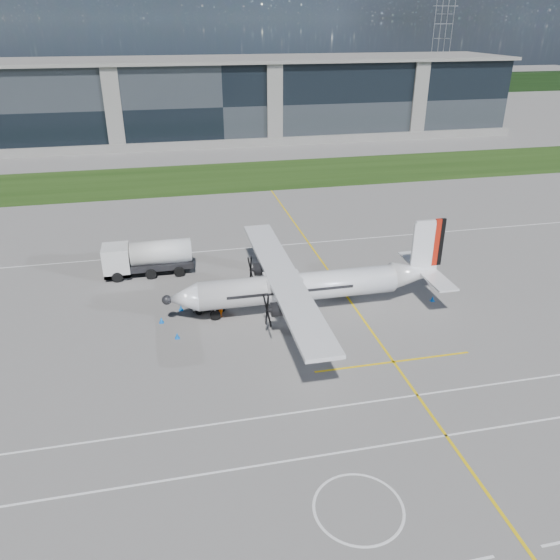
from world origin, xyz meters
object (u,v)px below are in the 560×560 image
at_px(turboprop_aircraft, 309,271).
at_px(ground_crew_person, 221,306).
at_px(baggage_tug, 209,299).
at_px(safety_cone_tail, 433,299).
at_px(pylon_east, 441,43).
at_px(safety_cone_nose_port, 177,335).
at_px(fuel_tanker_truck, 141,258).
at_px(safety_cone_nose_stbd, 181,308).
at_px(safety_cone_stbdwing, 261,257).
at_px(safety_cone_fwd, 161,320).

bearing_deg(turboprop_aircraft, ground_crew_person, 175.80).
xyz_separation_m(baggage_tug, safety_cone_tail, (19.54, -2.82, -0.68)).
relative_size(pylon_east, safety_cone_nose_port, 60.00).
relative_size(fuel_tanker_truck, ground_crew_person, 4.62).
relative_size(turboprop_aircraft, safety_cone_nose_port, 49.58).
bearing_deg(fuel_tanker_truck, safety_cone_nose_stbd, -68.50).
xyz_separation_m(ground_crew_person, safety_cone_nose_stbd, (-3.27, 1.73, -0.72)).
xyz_separation_m(safety_cone_tail, safety_cone_nose_stbd, (-21.94, 3.03, 0.00)).
bearing_deg(safety_cone_nose_stbd, safety_cone_nose_port, -96.65).
relative_size(fuel_tanker_truck, safety_cone_nose_port, 17.88).
bearing_deg(safety_cone_nose_stbd, safety_cone_tail, -7.87).
distance_m(fuel_tanker_truck, safety_cone_stbdwing, 12.14).
height_order(pylon_east, ground_crew_person, pylon_east).
height_order(baggage_tug, safety_cone_nose_port, baggage_tug).
distance_m(ground_crew_person, safety_cone_nose_stbd, 3.77).
height_order(turboprop_aircraft, ground_crew_person, turboprop_aircraft).
distance_m(fuel_tanker_truck, safety_cone_nose_port, 13.15).
bearing_deg(turboprop_aircraft, safety_cone_nose_stbd, 168.01).
xyz_separation_m(turboprop_aircraft, baggage_tug, (-8.29, 2.06, -2.78)).
bearing_deg(ground_crew_person, safety_cone_fwd, 88.38).
distance_m(fuel_tanker_truck, baggage_tug, 10.20).
relative_size(safety_cone_stbdwing, safety_cone_fwd, 1.00).
bearing_deg(safety_cone_stbdwing, safety_cone_tail, -43.46).
bearing_deg(safety_cone_tail, fuel_tanker_truck, 155.87).
height_order(safety_cone_fwd, safety_cone_nose_stbd, same).
xyz_separation_m(baggage_tug, ground_crew_person, (0.87, -1.51, 0.03)).
bearing_deg(safety_cone_nose_port, ground_crew_person, 36.48).
bearing_deg(pylon_east, ground_crew_person, -122.55).
relative_size(turboprop_aircraft, ground_crew_person, 12.81).
bearing_deg(baggage_tug, fuel_tanker_truck, 123.73).
bearing_deg(baggage_tug, safety_cone_stbdwing, 56.72).
xyz_separation_m(turboprop_aircraft, fuel_tanker_truck, (-13.94, 10.52, -2.04)).
bearing_deg(fuel_tanker_truck, safety_cone_nose_port, -77.99).
bearing_deg(safety_cone_fwd, pylon_east, 56.10).
bearing_deg(turboprop_aircraft, safety_cone_nose_port, -168.58).
xyz_separation_m(turboprop_aircraft, safety_cone_nose_stbd, (-10.69, 2.27, -3.47)).
relative_size(fuel_tanker_truck, safety_cone_fwd, 17.88).
xyz_separation_m(ground_crew_person, safety_cone_stbdwing, (5.48, 11.19, -0.72)).
bearing_deg(safety_cone_nose_stbd, fuel_tanker_truck, 111.50).
bearing_deg(safety_cone_tail, safety_cone_fwd, 176.99).
bearing_deg(safety_cone_tail, turboprop_aircraft, 176.12).
distance_m(safety_cone_fwd, safety_cone_nose_port, 2.98).
height_order(ground_crew_person, safety_cone_nose_port, ground_crew_person).
xyz_separation_m(ground_crew_person, safety_cone_tail, (18.66, -1.31, -0.72)).
xyz_separation_m(safety_cone_stbdwing, safety_cone_tail, (13.18, -12.49, 0.00)).
distance_m(pylon_east, baggage_tug, 173.57).
distance_m(pylon_east, safety_cone_tail, 166.34).
xyz_separation_m(fuel_tanker_truck, safety_cone_tail, (25.18, -11.28, -1.43)).
xyz_separation_m(safety_cone_stbdwing, safety_cone_nose_stbd, (-8.75, -9.46, 0.00)).
bearing_deg(safety_cone_stbdwing, safety_cone_nose_port, -123.54).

